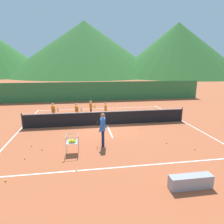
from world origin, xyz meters
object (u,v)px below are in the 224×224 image
object	(u,v)px
student_0	(53,110)
courtside_bench	(191,182)
student_1	(77,110)
tennis_net	(107,118)
tennis_ball_6	(42,149)
student_2	(91,107)
instructor	(103,126)
tennis_ball_1	(76,170)
tennis_ball_7	(32,146)
student_3	(106,109)
tennis_ball_2	(25,158)
tennis_ball_4	(166,143)
tennis_ball_8	(6,181)
ball_cart	(72,141)
tennis_ball_3	(63,161)
tennis_ball_0	(140,128)
tennis_ball_5	(195,149)

from	to	relation	value
student_0	courtside_bench	world-z (taller)	student_0
student_1	tennis_net	bearing A→B (deg)	-34.71
tennis_ball_6	student_2	bearing A→B (deg)	65.44
instructor	tennis_ball_1	distance (m)	2.86
tennis_ball_1	tennis_ball_7	distance (m)	3.59
instructor	student_3	bearing A→B (deg)	81.25
tennis_ball_6	tennis_ball_7	distance (m)	0.82
student_1	tennis_ball_2	distance (m)	6.34
student_1	tennis_ball_7	distance (m)	5.09
tennis_ball_2	tennis_ball_4	size ratio (longest dim) A/B	1.00
instructor	tennis_ball_8	distance (m)	4.78
tennis_net	student_1	distance (m)	2.54
tennis_net	ball_cart	world-z (taller)	tennis_net
student_2	tennis_ball_3	size ratio (longest dim) A/B	19.59
student_2	tennis_ball_3	world-z (taller)	student_2
student_0	instructor	bearing A→B (deg)	-58.37
tennis_ball_2	tennis_ball_7	size ratio (longest dim) A/B	1.00
tennis_net	ball_cart	size ratio (longest dim) A/B	12.48
student_0	tennis_ball_3	distance (m)	6.77
instructor	student_0	bearing A→B (deg)	121.63
tennis_ball_6	tennis_ball_8	distance (m)	2.67
student_2	student_1	bearing A→B (deg)	-140.20
tennis_ball_2	tennis_ball_6	world-z (taller)	same
student_1	tennis_ball_0	distance (m)	4.92
instructor	tennis_ball_8	bearing A→B (deg)	-144.95
student_0	tennis_ball_8	world-z (taller)	student_0
tennis_ball_0	tennis_ball_2	xyz separation A→B (m)	(-6.34, -3.34, 0.00)
tennis_ball_1	tennis_ball_7	world-z (taller)	same
tennis_ball_0	tennis_ball_8	bearing A→B (deg)	-142.42
student_0	ball_cart	xyz separation A→B (m)	(1.59, -5.74, -0.22)
tennis_net	student_0	bearing A→B (deg)	157.28
student_0	tennis_ball_7	world-z (taller)	student_0
student_3	ball_cart	bearing A→B (deg)	-111.90
student_1	tennis_ball_6	distance (m)	5.37
student_1	tennis_ball_6	bearing A→B (deg)	-107.88
tennis_ball_8	tennis_ball_6	bearing A→B (deg)	72.78
tennis_net	instructor	world-z (taller)	instructor
instructor	student_2	bearing A→B (deg)	93.00
tennis_net	student_2	size ratio (longest dim) A/B	8.43
tennis_ball_2	tennis_ball_6	bearing A→B (deg)	55.50
tennis_ball_3	tennis_ball_4	xyz separation A→B (m)	(5.28, 1.24, 0.00)
student_3	tennis_ball_7	world-z (taller)	student_3
student_0	tennis_ball_5	size ratio (longest dim) A/B	19.90
student_3	tennis_ball_6	size ratio (longest dim) A/B	18.95
student_0	tennis_net	bearing A→B (deg)	-22.72
instructor	tennis_ball_7	distance (m)	3.80
ball_cart	courtside_bench	xyz separation A→B (m)	(4.09, -3.37, -0.37)
tennis_ball_2	courtside_bench	xyz separation A→B (m)	(6.17, -3.06, 0.20)
instructor	tennis_ball_8	size ratio (longest dim) A/B	25.40
tennis_ball_4	tennis_net	bearing A→B (deg)	125.65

